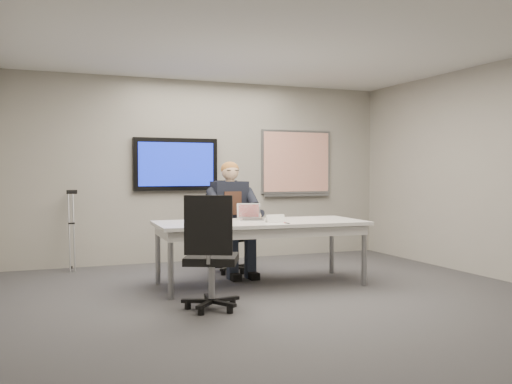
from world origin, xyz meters
name	(u,v)px	position (x,y,z in m)	size (l,w,h in m)	color
floor	(287,299)	(0.00, 0.00, 0.00)	(6.00, 6.00, 0.02)	#3C3C3E
ceiling	(288,40)	(0.00, 0.00, 2.80)	(6.00, 6.00, 0.02)	silver
wall_back	(206,171)	(0.00, 3.00, 1.40)	(6.00, 0.02, 2.80)	gray
wall_front	(502,169)	(0.00, -3.00, 1.40)	(6.00, 0.02, 2.80)	gray
wall_right	(501,171)	(3.00, 0.00, 1.40)	(0.02, 6.00, 2.80)	gray
conference_table	(260,229)	(0.03, 0.83, 0.69)	(2.59, 1.20, 0.78)	silver
tv_display	(176,164)	(-0.50, 2.95, 1.50)	(1.30, 0.09, 0.80)	black
whiteboard	(296,163)	(1.55, 2.97, 1.53)	(1.25, 0.08, 1.10)	gray
office_chair_far	(227,248)	(-0.06, 1.85, 0.34)	(0.63, 0.63, 1.08)	black
office_chair_near	(211,275)	(-0.92, -0.19, 0.36)	(0.73, 0.73, 1.16)	black
seated_person	(234,229)	(-0.05, 1.57, 0.61)	(0.49, 0.84, 1.52)	#1F2534
crutch	(72,229)	(-2.04, 2.77, 0.58)	(0.16, 0.36, 1.16)	#95979C
laptop	(251,216)	(-0.02, 1.04, 0.83)	(0.35, 0.38, 0.21)	#ADADAF
name_tent	(275,218)	(0.14, 0.63, 0.83)	(0.24, 0.07, 0.09)	white
pen	(287,223)	(0.20, 0.43, 0.79)	(0.01, 0.01, 0.14)	black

